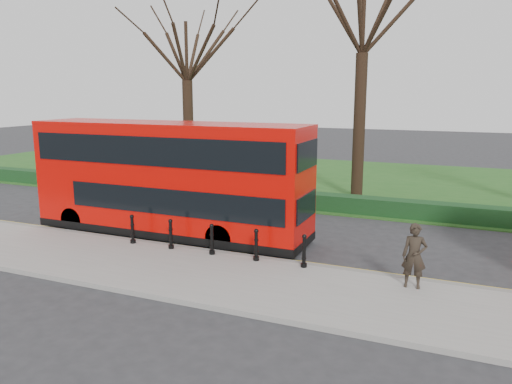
% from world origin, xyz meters
% --- Properties ---
extents(ground, '(120.00, 120.00, 0.00)m').
position_xyz_m(ground, '(0.00, 0.00, 0.00)').
color(ground, '#28282B').
rests_on(ground, ground).
extents(pavement, '(60.00, 4.00, 0.15)m').
position_xyz_m(pavement, '(0.00, -3.00, 0.07)').
color(pavement, gray).
rests_on(pavement, ground).
extents(kerb, '(60.00, 0.25, 0.16)m').
position_xyz_m(kerb, '(0.00, -1.00, 0.07)').
color(kerb, slate).
rests_on(kerb, ground).
extents(grass_verge, '(60.00, 18.00, 0.06)m').
position_xyz_m(grass_verge, '(0.00, 15.00, 0.03)').
color(grass_verge, '#1F501A').
rests_on(grass_verge, ground).
extents(hedge, '(60.00, 0.90, 0.80)m').
position_xyz_m(hedge, '(0.00, 6.80, 0.40)').
color(hedge, black).
rests_on(hedge, ground).
extents(yellow_line_outer, '(60.00, 0.10, 0.01)m').
position_xyz_m(yellow_line_outer, '(0.00, -0.70, 0.01)').
color(yellow_line_outer, yellow).
rests_on(yellow_line_outer, ground).
extents(yellow_line_inner, '(60.00, 0.10, 0.01)m').
position_xyz_m(yellow_line_inner, '(0.00, -0.50, 0.01)').
color(yellow_line_inner, yellow).
rests_on(yellow_line_inner, ground).
extents(tree_left, '(7.14, 7.14, 11.16)m').
position_xyz_m(tree_left, '(-8.00, 10.00, 8.11)').
color(tree_left, black).
rests_on(tree_left, ground).
extents(tree_mid, '(8.59, 8.59, 13.42)m').
position_xyz_m(tree_mid, '(2.00, 10.00, 9.77)').
color(tree_mid, black).
rests_on(tree_mid, ground).
extents(bollard_row, '(6.58, 0.15, 1.00)m').
position_xyz_m(bollard_row, '(-0.51, -1.35, 0.65)').
color(bollard_row, black).
rests_on(bollard_row, pavement).
extents(bus_lead, '(10.97, 2.52, 4.37)m').
position_xyz_m(bus_lead, '(-3.29, 0.49, 2.20)').
color(bus_lead, '#BE0702').
rests_on(bus_lead, ground).
extents(pedestrian, '(0.69, 0.47, 1.82)m').
position_xyz_m(pedestrian, '(6.00, -1.72, 1.06)').
color(pedestrian, black).
rests_on(pedestrian, pavement).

